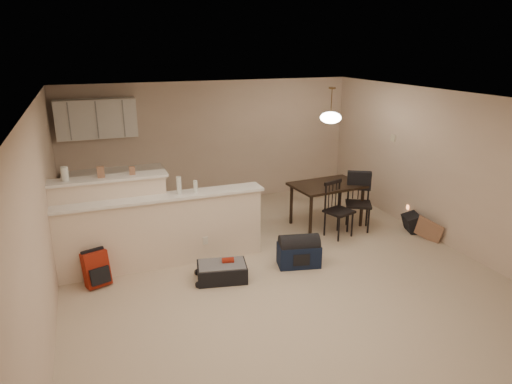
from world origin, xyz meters
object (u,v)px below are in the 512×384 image
dining_chair_near (339,210)px  suitcase (222,272)px  dining_chair_far (358,203)px  black_daypack (413,223)px  pendant_lamp (331,117)px  navy_duffel (299,255)px  dining_table (327,189)px  red_backpack (96,269)px

dining_chair_near → suitcase: dining_chair_near is taller
dining_chair_far → black_daypack: dining_chair_far is taller
pendant_lamp → black_daypack: bearing=-32.6°
navy_duffel → black_daypack: size_ratio=1.76×
navy_duffel → pendant_lamp: bearing=60.3°
black_daypack → navy_duffel: bearing=118.5°
suitcase → navy_duffel: bearing=11.9°
dining_table → black_daypack: 1.63m
dining_table → pendant_lamp: size_ratio=2.13×
suitcase → black_daypack: (3.68, 0.48, 0.04)m
suitcase → red_backpack: (-1.66, 0.48, 0.13)m
dining_table → red_backpack: 4.15m
dining_chair_far → red_backpack: (-4.48, -0.45, -0.26)m
black_daypack → dining_chair_near: bearing=95.7°
dining_table → black_daypack: (1.29, -0.83, -0.53)m
suitcase → black_daypack: black_daypack is taller
pendant_lamp → black_daypack: (1.29, -0.83, -1.83)m
dining_table → dining_chair_far: bearing=-46.3°
dining_chair_near → navy_duffel: dining_chair_near is taller
dining_chair_near → dining_chair_far: dining_chair_far is taller
suitcase → navy_duffel: (1.21, 0.01, 0.05)m
dining_table → navy_duffel: dining_table is taller
dining_table → suitcase: (-2.39, -1.30, -0.57)m
black_daypack → dining_chair_far: bearing=80.4°
dining_chair_near → navy_duffel: 1.39m
pendant_lamp → suitcase: 3.30m
suitcase → navy_duffel: 1.21m
dining_chair_near → black_daypack: 1.42m
dining_table → black_daypack: size_ratio=3.74×
dining_chair_far → red_backpack: size_ratio=2.07×
pendant_lamp → navy_duffel: pendant_lamp is taller
dining_table → dining_chair_far: (0.43, -0.38, -0.19)m
pendant_lamp → navy_duffel: 2.53m
dining_table → navy_duffel: size_ratio=2.12×
dining_chair_near → pendant_lamp: bearing=66.5°
dining_chair_far → suitcase: (-2.82, -0.92, -0.39)m
dining_chair_near → navy_duffel: bearing=-163.8°
dining_chair_far → black_daypack: (0.86, -0.45, -0.35)m
pendant_lamp → black_daypack: 2.39m
red_backpack → navy_duffel: size_ratio=0.78×
suitcase → red_backpack: size_ratio=1.41×
dining_chair_near → black_daypack: size_ratio=2.74×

